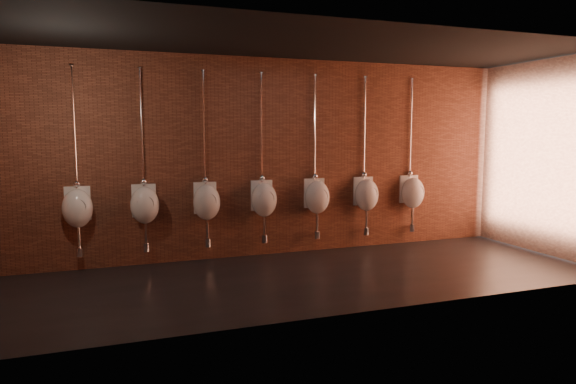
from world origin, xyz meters
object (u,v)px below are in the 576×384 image
(urinal_1, at_px, (145,204))
(urinal_2, at_px, (207,201))
(urinal_5, at_px, (366,194))
(urinal_6, at_px, (413,192))
(urinal_3, at_px, (264,199))
(urinal_4, at_px, (317,196))
(urinal_0, at_px, (77,207))

(urinal_1, xyz_separation_m, urinal_2, (0.93, 0.00, 0.00))
(urinal_5, height_order, urinal_6, same)
(urinal_3, bearing_deg, urinal_2, 180.00)
(urinal_3, distance_m, urinal_4, 0.93)
(urinal_3, relative_size, urinal_4, 1.00)
(urinal_0, xyz_separation_m, urinal_5, (4.64, 0.00, 0.00))
(urinal_0, bearing_deg, urinal_1, 0.00)
(urinal_2, xyz_separation_m, urinal_4, (1.85, 0.00, 0.00))
(urinal_4, height_order, urinal_6, same)
(urinal_0, xyz_separation_m, urinal_2, (1.85, 0.00, 0.00))
(urinal_3, relative_size, urinal_5, 1.00)
(urinal_3, height_order, urinal_4, same)
(urinal_3, xyz_separation_m, urinal_5, (1.85, 0.00, 0.00))
(urinal_2, bearing_deg, urinal_6, 0.00)
(urinal_0, distance_m, urinal_5, 4.64)
(urinal_1, bearing_deg, urinal_4, 0.00)
(urinal_6, bearing_deg, urinal_4, 180.00)
(urinal_2, bearing_deg, urinal_3, 0.00)
(urinal_2, relative_size, urinal_6, 1.00)
(urinal_4, bearing_deg, urinal_6, 0.00)
(urinal_4, height_order, urinal_5, same)
(urinal_2, bearing_deg, urinal_0, 180.00)
(urinal_0, relative_size, urinal_6, 1.00)
(urinal_3, bearing_deg, urinal_0, 180.00)
(urinal_0, relative_size, urinal_3, 1.00)
(urinal_1, height_order, urinal_3, same)
(urinal_5, xyz_separation_m, urinal_6, (0.93, 0.00, 0.00))
(urinal_4, bearing_deg, urinal_5, 0.00)
(urinal_6, bearing_deg, urinal_2, 180.00)
(urinal_3, bearing_deg, urinal_4, 0.00)
(urinal_4, xyz_separation_m, urinal_5, (0.93, 0.00, 0.00))
(urinal_5, relative_size, urinal_6, 1.00)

